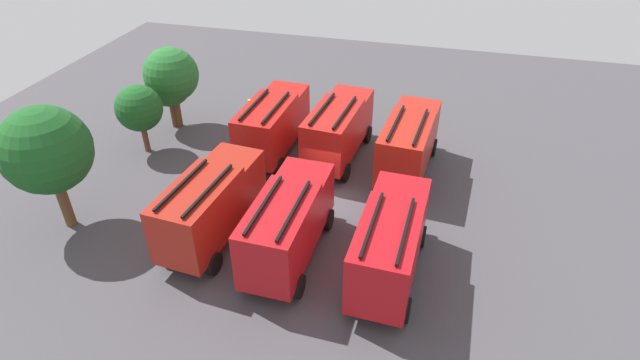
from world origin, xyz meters
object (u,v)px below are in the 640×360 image
at_px(tree_1, 139,108).
at_px(fire_truck_2, 288,222).
at_px(fire_truck_4, 211,203).
at_px(fire_truck_1, 409,142).
at_px(traffic_cone_0, 201,203).
at_px(tree_3, 171,75).
at_px(tree_2, 168,84).
at_px(tree_0, 46,150).
at_px(firefighter_1, 315,130).
at_px(fire_truck_5, 273,123).
at_px(fire_truck_3, 338,128).
at_px(firefighter_0, 250,110).
at_px(fire_truck_0, 390,241).

bearing_deg(tree_1, fire_truck_2, -120.96).
distance_m(fire_truck_4, tree_1, 10.44).
distance_m(fire_truck_1, traffic_cone_0, 12.33).
distance_m(tree_1, tree_3, 3.75).
bearing_deg(tree_2, tree_1, 178.53).
bearing_deg(tree_0, tree_2, 0.14).
bearing_deg(fire_truck_4, tree_3, 40.72).
relative_size(fire_truck_2, tree_3, 1.29).
xyz_separation_m(fire_truck_1, firefighter_1, (2.01, 6.24, -1.16)).
bearing_deg(fire_truck_2, tree_3, 48.40).
bearing_deg(tree_3, tree_2, 122.93).
distance_m(fire_truck_5, traffic_cone_0, 7.12).
height_order(fire_truck_3, traffic_cone_0, fire_truck_3).
height_order(fire_truck_1, firefighter_1, fire_truck_1).
xyz_separation_m(fire_truck_5, traffic_cone_0, (-6.62, 1.91, -1.80)).
distance_m(tree_0, tree_2, 11.33).
relative_size(tree_0, tree_2, 1.42).
relative_size(firefighter_0, tree_0, 0.26).
relative_size(fire_truck_4, firefighter_1, 4.18).
relative_size(fire_truck_0, fire_truck_3, 0.99).
bearing_deg(fire_truck_3, tree_1, 105.78).
bearing_deg(firefighter_0, tree_0, -135.13).
relative_size(fire_truck_0, fire_truck_1, 0.99).
xyz_separation_m(fire_truck_0, fire_truck_4, (0.53, 8.82, 0.00)).
xyz_separation_m(fire_truck_1, tree_1, (-1.70, 16.49, 0.87)).
bearing_deg(fire_truck_5, fire_truck_4, -178.82).
xyz_separation_m(fire_truck_2, traffic_cone_0, (2.46, 5.86, -1.80)).
bearing_deg(tree_2, tree_3, -57.07).
height_order(fire_truck_1, firefighter_0, fire_truck_1).
height_order(firefighter_0, tree_3, tree_3).
distance_m(firefighter_0, tree_3, 5.75).
distance_m(fire_truck_4, tree_2, 12.93).
xyz_separation_m(fire_truck_5, tree_3, (1.77, 7.69, 1.64)).
height_order(fire_truck_4, tree_0, tree_0).
height_order(fire_truck_0, tree_2, tree_2).
height_order(firefighter_0, tree_0, tree_0).
bearing_deg(fire_truck_5, fire_truck_2, -154.46).
bearing_deg(fire_truck_4, tree_1, 54.21).
xyz_separation_m(fire_truck_0, tree_1, (7.29, 16.73, 0.87)).
relative_size(fire_truck_2, firefighter_0, 4.17).
xyz_separation_m(tree_0, traffic_cone_0, (3.04, -6.01, -4.15)).
bearing_deg(tree_1, firefighter_1, -70.10).
distance_m(fire_truck_2, tree_3, 15.99).
bearing_deg(fire_truck_5, tree_2, 80.66).
bearing_deg(firefighter_1, fire_truck_4, 79.69).
distance_m(firefighter_1, tree_2, 10.39).
xyz_separation_m(fire_truck_1, fire_truck_5, (0.19, 8.45, 0.00)).
distance_m(fire_truck_5, tree_1, 8.30).
bearing_deg(fire_truck_2, firefighter_1, 10.44).
relative_size(fire_truck_3, firefighter_0, 4.24).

